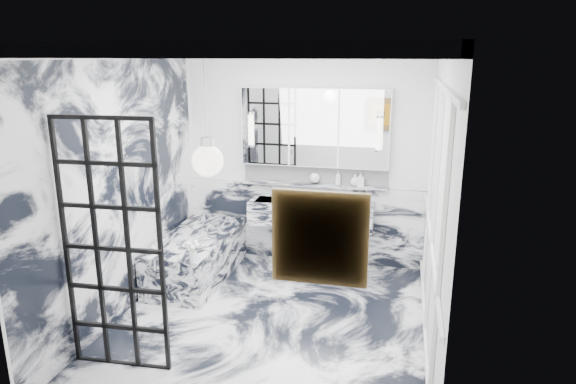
% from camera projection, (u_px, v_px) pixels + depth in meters
% --- Properties ---
extents(floor, '(3.60, 3.60, 0.00)m').
position_uv_depth(floor, '(269.00, 322.00, 5.40)').
color(floor, silver).
rests_on(floor, ground).
extents(ceiling, '(3.60, 3.60, 0.00)m').
position_uv_depth(ceiling, '(266.00, 45.00, 4.67)').
color(ceiling, white).
rests_on(ceiling, wall_back).
extents(wall_back, '(3.60, 0.00, 3.60)m').
position_uv_depth(wall_back, '(304.00, 158.00, 6.72)').
color(wall_back, white).
rests_on(wall_back, floor).
extents(wall_front, '(3.60, 0.00, 3.60)m').
position_uv_depth(wall_front, '(196.00, 265.00, 3.34)').
color(wall_front, white).
rests_on(wall_front, floor).
extents(wall_left, '(0.00, 3.60, 3.60)m').
position_uv_depth(wall_left, '(121.00, 185.00, 5.38)').
color(wall_left, white).
rests_on(wall_left, floor).
extents(wall_right, '(0.00, 3.60, 3.60)m').
position_uv_depth(wall_right, '(437.00, 204.00, 4.68)').
color(wall_right, white).
rests_on(wall_right, floor).
extents(marble_clad_back, '(3.18, 0.05, 1.05)m').
position_uv_depth(marble_clad_back, '(303.00, 222.00, 6.93)').
color(marble_clad_back, silver).
rests_on(marble_clad_back, floor).
extents(marble_clad_left, '(0.02, 3.56, 2.68)m').
position_uv_depth(marble_clad_left, '(123.00, 190.00, 5.39)').
color(marble_clad_left, silver).
rests_on(marble_clad_left, floor).
extents(panel_molding, '(0.03, 3.40, 2.30)m').
position_uv_depth(panel_molding, '(434.00, 214.00, 4.71)').
color(panel_molding, white).
rests_on(panel_molding, floor).
extents(soap_bottle_a, '(0.10, 0.10, 0.19)m').
position_uv_depth(soap_bottle_a, '(338.00, 178.00, 6.59)').
color(soap_bottle_a, '#8C5919').
rests_on(soap_bottle_a, ledge).
extents(soap_bottle_b, '(0.10, 0.10, 0.19)m').
position_uv_depth(soap_bottle_b, '(361.00, 179.00, 6.53)').
color(soap_bottle_b, '#4C4C51').
rests_on(soap_bottle_b, ledge).
extents(soap_bottle_c, '(0.13, 0.13, 0.15)m').
position_uv_depth(soap_bottle_c, '(355.00, 180.00, 6.55)').
color(soap_bottle_c, silver).
rests_on(soap_bottle_c, ledge).
extents(face_pot, '(0.13, 0.13, 0.13)m').
position_uv_depth(face_pot, '(315.00, 178.00, 6.67)').
color(face_pot, white).
rests_on(face_pot, ledge).
extents(amber_bottle, '(0.04, 0.04, 0.10)m').
position_uv_depth(amber_bottle, '(355.00, 182.00, 6.56)').
color(amber_bottle, '#8C5919').
rests_on(amber_bottle, ledge).
extents(flower_vase, '(0.08, 0.08, 0.12)m').
position_uv_depth(flower_vase, '(193.00, 257.00, 5.52)').
color(flower_vase, silver).
rests_on(flower_vase, bathtub).
extents(crittall_door, '(0.88, 0.08, 2.24)m').
position_uv_depth(crittall_door, '(112.00, 249.00, 4.38)').
color(crittall_door, black).
rests_on(crittall_door, floor).
extents(artwork, '(0.50, 0.05, 0.50)m').
position_uv_depth(artwork, '(320.00, 238.00, 3.14)').
color(artwork, gold).
rests_on(artwork, wall_front).
extents(pendant_light, '(0.23, 0.23, 0.23)m').
position_uv_depth(pendant_light, '(208.00, 161.00, 3.66)').
color(pendant_light, white).
rests_on(pendant_light, ceiling).
extents(trough_sink, '(1.60, 0.45, 0.30)m').
position_uv_depth(trough_sink, '(311.00, 213.00, 6.64)').
color(trough_sink, silver).
rests_on(trough_sink, wall_back).
extents(ledge, '(1.90, 0.14, 0.04)m').
position_uv_depth(ledge, '(314.00, 185.00, 6.70)').
color(ledge, silver).
rests_on(ledge, wall_back).
extents(subway_tile, '(1.90, 0.03, 0.23)m').
position_uv_depth(subway_tile, '(315.00, 174.00, 6.73)').
color(subway_tile, white).
rests_on(subway_tile, wall_back).
extents(mirror_cabinet, '(1.90, 0.16, 1.00)m').
position_uv_depth(mirror_cabinet, '(315.00, 128.00, 6.51)').
color(mirror_cabinet, white).
rests_on(mirror_cabinet, wall_back).
extents(sconce_left, '(0.07, 0.07, 0.40)m').
position_uv_depth(sconce_left, '(251.00, 130.00, 6.61)').
color(sconce_left, white).
rests_on(sconce_left, mirror_cabinet).
extents(sconce_right, '(0.07, 0.07, 0.40)m').
position_uv_depth(sconce_right, '(379.00, 134.00, 6.25)').
color(sconce_right, white).
rests_on(sconce_right, mirror_cabinet).
extents(bathtub, '(0.75, 1.65, 0.55)m').
position_uv_depth(bathtub, '(197.00, 256.00, 6.42)').
color(bathtub, silver).
rests_on(bathtub, floor).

